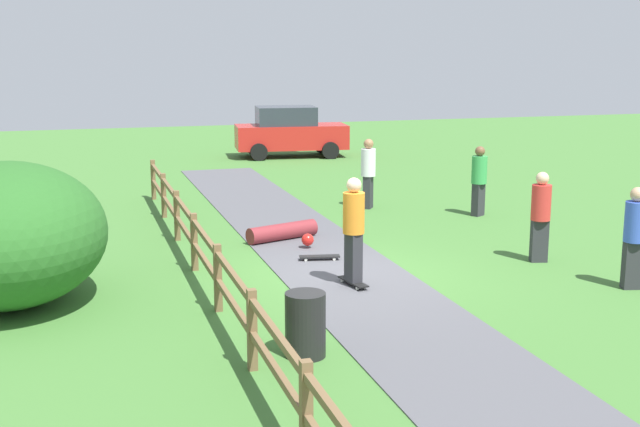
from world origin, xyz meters
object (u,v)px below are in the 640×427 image
(skater_riding, at_px, (354,226))
(bystander_green, at_px, (479,178))
(bystander_blue, at_px, (635,233))
(trash_bin, at_px, (305,325))
(bystander_white, at_px, (368,170))
(skateboard_loose, at_px, (320,257))
(bush_large, at_px, (6,234))
(skater_fallen, at_px, (284,232))
(bystander_red, at_px, (541,212))
(parked_car_red, at_px, (290,132))

(skater_riding, xyz_separation_m, bystander_green, (5.03, 4.98, -0.14))
(bystander_blue, bearing_deg, trash_bin, -167.22)
(trash_bin, relative_size, bystander_blue, 0.50)
(bystander_white, relative_size, bystander_green, 1.04)
(skateboard_loose, xyz_separation_m, bystander_green, (5.08, 3.11, 0.88))
(skateboard_loose, relative_size, bystander_green, 0.47)
(bush_large, relative_size, skater_fallen, 2.31)
(skater_fallen, relative_size, bystander_green, 0.96)
(bystander_green, height_order, bystander_red, bystander_red)
(skateboard_loose, relative_size, bystander_red, 0.46)
(skater_fallen, distance_m, bystander_white, 4.32)
(bystander_red, bearing_deg, bush_large, 179.13)
(bystander_white, height_order, bystander_green, bystander_white)
(bystander_blue, bearing_deg, skater_fallen, 133.28)
(trash_bin, height_order, bystander_red, bystander_red)
(skater_fallen, height_order, bystander_blue, bystander_blue)
(bystander_white, bearing_deg, bush_large, -144.80)
(trash_bin, xyz_separation_m, skater_fallen, (1.41, 6.68, -0.25))
(bush_large, relative_size, bystander_white, 2.13)
(bystander_blue, xyz_separation_m, bystander_green, (0.40, 6.51, -0.04))
(trash_bin, bearing_deg, bystander_red, 31.48)
(trash_bin, height_order, bystander_blue, bystander_blue)
(skater_riding, xyz_separation_m, bystander_red, (4.06, 0.57, -0.12))
(skateboard_loose, bearing_deg, skater_fallen, 97.79)
(bystander_blue, bearing_deg, bystander_red, 105.05)
(bystander_blue, bearing_deg, bystander_white, 103.05)
(trash_bin, bearing_deg, bystander_green, 49.67)
(bystander_blue, relative_size, bystander_white, 0.99)
(bystander_blue, bearing_deg, skater_riding, 161.76)
(skater_riding, height_order, bystander_green, skater_riding)
(bystander_blue, distance_m, bystander_red, 2.17)
(skater_fallen, height_order, parked_car_red, parked_car_red)
(bush_large, xyz_separation_m, skater_fallen, (5.43, 2.99, -0.98))
(trash_bin, xyz_separation_m, bystander_red, (5.78, 3.54, 0.54))
(bystander_green, bearing_deg, bystander_blue, -93.51)
(bystander_red, bearing_deg, bystander_white, 102.35)
(skateboard_loose, bearing_deg, skater_riding, -88.38)
(skater_riding, xyz_separation_m, bystander_blue, (4.63, -1.53, -0.11))
(skater_riding, distance_m, skater_fallen, 3.83)
(bush_large, bearing_deg, bystander_green, 21.58)
(skateboard_loose, xyz_separation_m, bystander_blue, (4.68, -3.40, 0.91))
(skater_fallen, xyz_separation_m, bystander_blue, (4.93, -5.24, 0.80))
(bush_large, bearing_deg, skater_riding, -7.18)
(bystander_red, relative_size, parked_car_red, 0.41)
(bystander_blue, distance_m, bystander_white, 8.43)
(bystander_green, bearing_deg, parked_car_red, 97.64)
(trash_bin, height_order, bystander_white, bystander_white)
(bush_large, relative_size, trash_bin, 4.32)
(bystander_white, xyz_separation_m, parked_car_red, (0.66, 10.50, -0.05))
(trash_bin, xyz_separation_m, bystander_green, (6.75, 7.95, 0.52))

